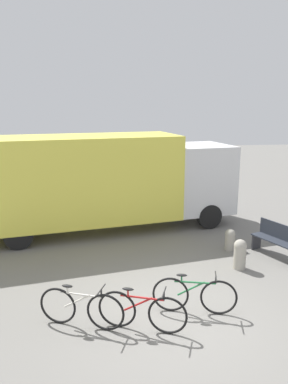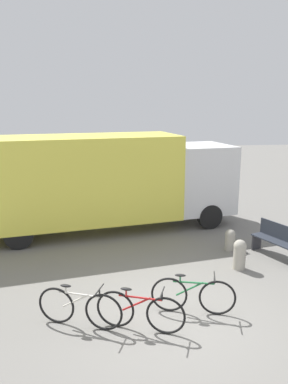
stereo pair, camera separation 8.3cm
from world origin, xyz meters
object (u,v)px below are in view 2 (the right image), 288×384
at_px(delivery_truck, 102,179).
at_px(bicycle_middle, 140,311).
at_px(park_bench, 281,241).
at_px(bollard_near_bench, 240,253).
at_px(bicycle_near, 79,308).
at_px(bicycle_far, 193,295).
at_px(bollard_far_bench, 230,239).

relative_size(delivery_truck, bicycle_middle, 5.57).
distance_m(park_bench, bollard_near_bench, 1.46).
height_order(bicycle_near, bicycle_middle, same).
bearing_deg(bicycle_far, bollard_far_bench, 73.61).
xyz_separation_m(bollard_near_bench, bollard_far_bench, (0.19, 1.25, -0.09)).
distance_m(bicycle_far, bollard_near_bench, 2.55).
relative_size(bollard_near_bench, bollard_far_bench, 1.25).
relative_size(delivery_truck, bicycle_far, 5.41).
relative_size(bicycle_middle, bollard_far_bench, 2.57).
bearing_deg(bicycle_far, delivery_truck, 122.19).
bearing_deg(bicycle_middle, bicycle_near, -172.57).
height_order(bicycle_far, bollard_far_bench, bicycle_far).
relative_size(bicycle_middle, bollard_near_bench, 2.06).
bearing_deg(bicycle_middle, bollard_far_bench, 70.55).
height_order(park_bench, bicycle_far, park_bench).
bearing_deg(bollard_far_bench, bicycle_far, -120.95).
height_order(park_bench, bollard_far_bench, park_bench).
relative_size(bicycle_near, bollard_far_bench, 2.55).
bearing_deg(delivery_truck, bollard_far_bench, -42.83).
bearing_deg(delivery_truck, bicycle_far, -82.79).
height_order(delivery_truck, bicycle_middle, delivery_truck).
xyz_separation_m(park_bench, bicycle_near, (-5.30, -2.64, -0.11)).
height_order(bollard_near_bench, bollard_far_bench, bollard_near_bench).
xyz_separation_m(bicycle_near, bollard_far_bench, (4.13, 3.36, -0.05)).
distance_m(park_bench, bicycle_middle, 5.09).
bearing_deg(park_bench, bicycle_near, 93.49).
xyz_separation_m(delivery_truck, bicycle_near, (-0.52, -5.65, -1.33)).
distance_m(park_bench, bicycle_near, 5.92).
bearing_deg(bicycle_far, bicycle_middle, -142.94).
height_order(delivery_truck, bicycle_near, delivery_truck).
bearing_deg(bollard_near_bench, park_bench, 21.34).
relative_size(bicycle_near, bollard_near_bench, 2.05).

